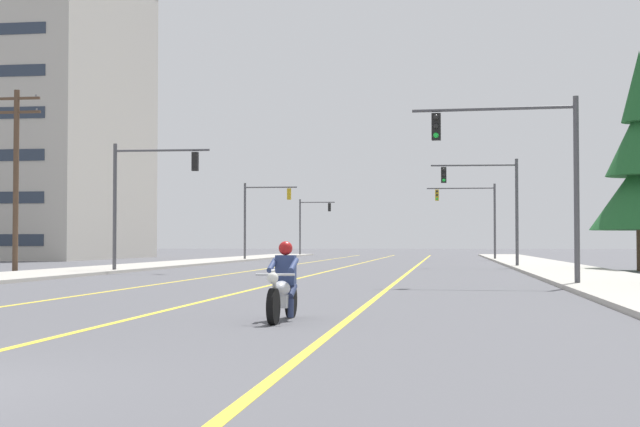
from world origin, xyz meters
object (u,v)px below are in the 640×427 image
traffic_signal_mid_left (260,210)px  utility_pole_left_near (16,173)px  traffic_signal_far_left (310,219)px  traffic_signal_near_right (527,160)px  traffic_signal_near_left (142,187)px  traffic_signal_mid_right (492,196)px  traffic_signal_far_right (475,209)px  motorcycle_with_rider (283,289)px  conifer_tree_right_verge_far (640,170)px

traffic_signal_mid_left → utility_pole_left_near: 31.26m
traffic_signal_mid_left → utility_pole_left_near: (-5.25, -30.81, 0.63)m
traffic_signal_far_left → traffic_signal_near_right: bearing=-75.6°
traffic_signal_near_left → traffic_signal_mid_right: size_ratio=1.00×
traffic_signal_mid_right → traffic_signal_far_right: 21.96m
traffic_signal_mid_left → traffic_signal_far_right: 17.38m
motorcycle_with_rider → traffic_signal_far_left: (-11.85, 81.59, 3.45)m
traffic_signal_mid_right → traffic_signal_near_left: bearing=-148.2°
traffic_signal_mid_left → traffic_signal_near_right: bearing=-66.8°
traffic_signal_near_right → traffic_signal_near_left: (-17.09, 11.52, -0.04)m
traffic_signal_mid_right → traffic_signal_far_left: bearing=110.8°
traffic_signal_far_right → utility_pole_left_near: bearing=-123.1°
traffic_signal_near_left → traffic_signal_mid_left: 29.10m
traffic_signal_far_right → motorcycle_with_rider: bearing=-95.2°
traffic_signal_near_right → traffic_signal_far_right: size_ratio=1.00×
motorcycle_with_rider → traffic_signal_mid_right: bearing=81.2°
conifer_tree_right_verge_far → motorcycle_with_rider: bearing=-112.3°
traffic_signal_near_right → utility_pole_left_near: (-22.64, 9.80, 0.56)m
traffic_signal_far_right → conifer_tree_right_verge_far: size_ratio=0.56×
traffic_signal_near_left → conifer_tree_right_verge_far: bearing=13.0°
traffic_signal_far_left → utility_pole_left_near: bearing=-95.1°
traffic_signal_mid_left → conifer_tree_right_verge_far: (24.47, -23.54, 1.05)m
traffic_signal_mid_left → utility_pole_left_near: utility_pole_left_near is taller
utility_pole_left_near → conifer_tree_right_verge_far: size_ratio=0.77×
traffic_signal_near_right → conifer_tree_right_verge_far: bearing=67.5°
traffic_signal_far_right → traffic_signal_far_left: bearing=125.8°
traffic_signal_far_right → conifer_tree_right_verge_far: bearing=-74.6°
motorcycle_with_rider → traffic_signal_near_left: (-11.49, 25.35, 3.50)m
traffic_signal_far_right → traffic_signal_far_left: 29.26m
motorcycle_with_rider → traffic_signal_near_right: 15.34m
traffic_signal_near_left → traffic_signal_mid_right: (17.02, 10.54, 0.01)m
traffic_signal_mid_right → traffic_signal_far_left: same height
traffic_signal_far_right → traffic_signal_near_right: bearing=-89.5°
motorcycle_with_rider → conifer_tree_right_verge_far: size_ratio=0.20×
traffic_signal_far_right → utility_pole_left_near: utility_pole_left_near is taller
motorcycle_with_rider → traffic_signal_mid_right: size_ratio=0.35×
traffic_signal_near_right → traffic_signal_mid_right: size_ratio=1.00×
traffic_signal_far_right → traffic_signal_far_left: (-17.10, 23.74, -0.10)m
traffic_signal_near_left → traffic_signal_mid_right: bearing=31.8°
traffic_signal_near_right → traffic_signal_mid_right: bearing=90.2°
traffic_signal_near_left → traffic_signal_far_left: same height
traffic_signal_near_left → traffic_signal_near_right: bearing=-34.0°
traffic_signal_mid_right → traffic_signal_mid_left: (-17.33, 18.56, -0.04)m
traffic_signal_near_left → traffic_signal_far_left: 56.24m
traffic_signal_near_left → conifer_tree_right_verge_far: size_ratio=0.56×
traffic_signal_near_right → traffic_signal_mid_right: same height
traffic_signal_mid_right → utility_pole_left_near: 25.69m
traffic_signal_mid_right → traffic_signal_mid_left: same height
traffic_signal_near_right → utility_pole_left_near: size_ratio=0.72×
motorcycle_with_rider → traffic_signal_near_left: bearing=114.4°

